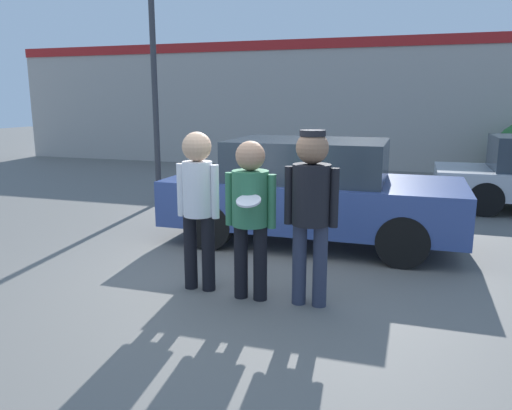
{
  "coord_description": "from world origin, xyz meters",
  "views": [
    {
      "loc": [
        1.91,
        -5.24,
        2.14
      ],
      "look_at": [
        0.29,
        -0.15,
        1.01
      ],
      "focal_mm": 35.0,
      "sensor_mm": 36.0,
      "label": 1
    }
  ],
  "objects_px": {
    "person_left": "(198,197)",
    "parked_car_near": "(312,191)",
    "person_right": "(311,200)",
    "street_lamp": "(164,9)",
    "person_middle_with_frisbee": "(250,206)"
  },
  "relations": [
    {
      "from": "person_left",
      "to": "parked_car_near",
      "type": "relative_size",
      "value": 0.41
    },
    {
      "from": "parked_car_near",
      "to": "street_lamp",
      "type": "bearing_deg",
      "value": 150.44
    },
    {
      "from": "person_middle_with_frisbee",
      "to": "parked_car_near",
      "type": "relative_size",
      "value": 0.4
    },
    {
      "from": "person_left",
      "to": "person_right",
      "type": "distance_m",
      "value": 1.29
    },
    {
      "from": "person_right",
      "to": "parked_car_near",
      "type": "height_order",
      "value": "person_right"
    },
    {
      "from": "person_left",
      "to": "person_middle_with_frisbee",
      "type": "distance_m",
      "value": 0.65
    },
    {
      "from": "person_left",
      "to": "parked_car_near",
      "type": "height_order",
      "value": "person_left"
    },
    {
      "from": "street_lamp",
      "to": "parked_car_near",
      "type": "bearing_deg",
      "value": -29.56
    },
    {
      "from": "person_left",
      "to": "street_lamp",
      "type": "bearing_deg",
      "value": 121.01
    },
    {
      "from": "person_left",
      "to": "person_middle_with_frisbee",
      "type": "relative_size",
      "value": 1.04
    },
    {
      "from": "parked_car_near",
      "to": "person_left",
      "type": "bearing_deg",
      "value": -109.26
    },
    {
      "from": "person_right",
      "to": "street_lamp",
      "type": "bearing_deg",
      "value": 131.68
    },
    {
      "from": "parked_car_near",
      "to": "person_right",
      "type": "bearing_deg",
      "value": -78.95
    },
    {
      "from": "person_left",
      "to": "person_right",
      "type": "xyz_separation_m",
      "value": [
        1.29,
        -0.06,
        0.05
      ]
    },
    {
      "from": "person_middle_with_frisbee",
      "to": "street_lamp",
      "type": "xyz_separation_m",
      "value": [
        -3.2,
        4.35,
        2.82
      ]
    }
  ]
}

